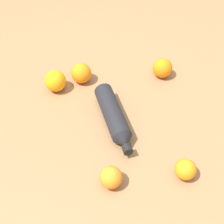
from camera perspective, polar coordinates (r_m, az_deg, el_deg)
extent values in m
plane|color=olive|center=(1.04, -0.07, 1.01)|extent=(2.40, 2.40, 0.00)
cylinder|color=black|center=(0.98, 0.00, 0.00)|extent=(0.22, 0.18, 0.06)
cone|color=black|center=(0.90, 2.38, -5.75)|extent=(0.07, 0.07, 0.06)
cylinder|color=black|center=(0.88, 3.00, -7.22)|extent=(0.04, 0.04, 0.03)
sphere|color=orange|center=(1.13, -5.97, 7.49)|extent=(0.08, 0.08, 0.08)
sphere|color=orange|center=(0.83, -0.20, -12.56)|extent=(0.06, 0.06, 0.06)
sphere|color=orange|center=(0.87, 14.04, -10.73)|extent=(0.06, 0.06, 0.06)
sphere|color=orange|center=(1.16, 9.74, 8.38)|extent=(0.08, 0.08, 0.08)
sphere|color=orange|center=(1.10, -10.90, 5.89)|extent=(0.08, 0.08, 0.08)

